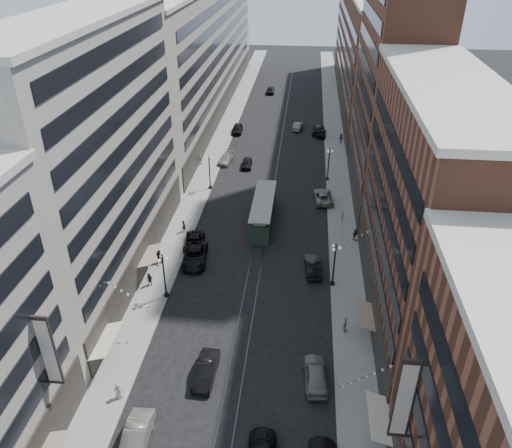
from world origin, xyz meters
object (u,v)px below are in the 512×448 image
at_px(pedestrian_2, 150,280).
at_px(pedestrian_8, 342,216).
at_px(pedestrian_1, 118,391).
at_px(lamppost_sw_far, 164,274).
at_px(car_1, 136,438).
at_px(pedestrian_5, 159,256).
at_px(car_4, 316,374).
at_px(car_extra_0, 321,133).
at_px(car_5, 206,370).
at_px(car_2, 195,256).
at_px(car_9, 237,129).
at_px(lamppost_se_far, 334,263).
at_px(pedestrian_4, 345,325).
at_px(pedestrian_9, 341,138).
at_px(car_11, 323,196).
at_px(car_13, 247,163).
at_px(lamppost_se_mid, 329,163).
at_px(car_12, 318,130).
at_px(pedestrian_7, 355,235).
at_px(car_14, 298,126).
at_px(lamppost_sw_mid, 210,171).
at_px(car_10, 313,266).
at_px(car_extra_1, 270,90).
at_px(streetcar, 263,212).
at_px(car_7, 194,242).
at_px(pedestrian_6, 201,160).
at_px(pedestrian_extra_1, 184,226).
at_px(car_8, 226,159).

height_order(pedestrian_2, pedestrian_8, pedestrian_2).
bearing_deg(pedestrian_1, lamppost_sw_far, -108.02).
xyz_separation_m(car_1, pedestrian_5, (-4.92, 24.64, 0.17)).
relative_size(car_4, car_extra_0, 1.19).
distance_m(car_1, car_5, 8.59).
height_order(car_2, car_9, car_2).
bearing_deg(lamppost_se_far, pedestrian_8, 83.31).
xyz_separation_m(car_1, pedestrian_2, (-4.74, 20.05, 0.10)).
bearing_deg(pedestrian_4, pedestrian_9, 18.98).
xyz_separation_m(lamppost_sw_far, car_11, (17.60, 24.75, -2.31)).
distance_m(car_1, car_13, 54.43).
relative_size(lamppost_se_far, car_extra_0, 1.27).
distance_m(lamppost_se_mid, car_12, 22.01).
xyz_separation_m(car_5, pedestrian_7, (15.01, 24.71, 0.16)).
bearing_deg(pedestrian_2, car_13, 98.47).
height_order(pedestrian_2, car_14, pedestrian_2).
height_order(lamppost_sw_far, pedestrian_8, lamppost_sw_far).
distance_m(car_12, car_extra_0, 1.65).
bearing_deg(lamppost_sw_mid, car_11, -7.28).
xyz_separation_m(car_10, car_extra_1, (-10.87, 74.94, -0.04)).
bearing_deg(pedestrian_7, lamppost_se_mid, -57.93).
relative_size(pedestrian_4, car_extra_1, 0.40).
xyz_separation_m(streetcar, car_9, (-8.40, 35.00, -0.78)).
relative_size(car_7, car_12, 0.94).
relative_size(pedestrian_4, car_extra_0, 0.42).
xyz_separation_m(car_9, pedestrian_6, (-4.05, -16.56, 0.19)).
bearing_deg(car_7, pedestrian_1, -99.76).
xyz_separation_m(car_extra_0, car_extra_1, (-12.33, 29.07, 0.03)).
bearing_deg(car_10, lamppost_sw_mid, -57.62).
bearing_deg(car_10, car_1, 55.31).
bearing_deg(lamppost_sw_mid, pedestrian_extra_1, -94.99).
bearing_deg(pedestrian_extra_1, car_extra_0, -82.72).
bearing_deg(lamppost_se_mid, pedestrian_4, -88.43).
relative_size(car_8, pedestrian_5, 2.75).
distance_m(lamppost_sw_far, car_extra_0, 55.24).
distance_m(car_7, pedestrian_7, 20.92).
xyz_separation_m(lamppost_sw_mid, car_5, (6.56, -37.87, -2.28)).
bearing_deg(pedestrian_6, pedestrian_5, 74.16).
distance_m(car_5, car_9, 63.71).
distance_m(pedestrian_4, car_extra_0, 56.10).
relative_size(lamppost_sw_mid, lamppost_se_mid, 1.00).
bearing_deg(lamppost_sw_far, car_10, 21.76).
distance_m(car_4, pedestrian_8, 29.43).
relative_size(lamppost_sw_far, pedestrian_9, 3.06).
xyz_separation_m(lamppost_se_mid, car_5, (-11.84, -42.87, -2.28)).
height_order(pedestrian_9, pedestrian_extra_1, pedestrian_9).
bearing_deg(lamppost_sw_far, car_4, -32.36).
xyz_separation_m(lamppost_sw_far, lamppost_sw_mid, (0.00, 27.00, 0.00)).
bearing_deg(pedestrian_5, lamppost_sw_far, -46.88).
relative_size(car_2, car_12, 1.10).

